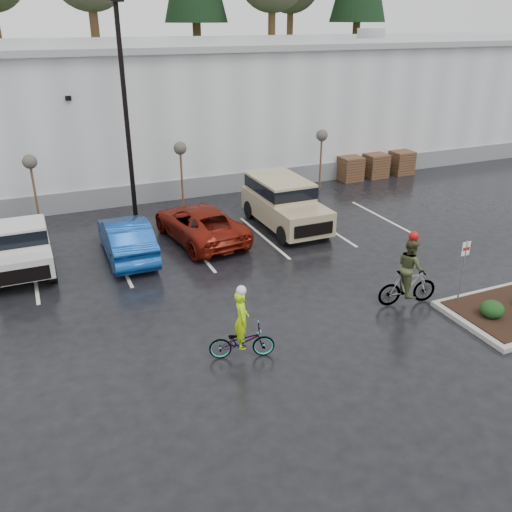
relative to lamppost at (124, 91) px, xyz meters
name	(u,v)px	position (x,y,z in m)	size (l,w,h in m)	color
ground	(359,333)	(4.00, -12.00, -5.69)	(120.00, 120.00, 0.00)	black
warehouse	(162,104)	(4.00, 9.99, -2.04)	(60.50, 15.50, 7.20)	silver
wooded_ridge	(103,79)	(4.00, 33.00, -2.69)	(80.00, 25.00, 6.00)	#293F1A
lamppost	(124,91)	(0.00, 0.00, 0.00)	(0.50, 1.00, 9.22)	black
sapling_west	(30,166)	(-4.00, 1.00, -2.96)	(0.60, 0.60, 3.20)	#513020
sapling_mid	(180,152)	(2.50, 1.00, -2.96)	(0.60, 0.60, 3.20)	#513020
sapling_east	(322,139)	(10.00, 1.00, -2.96)	(0.60, 0.60, 3.20)	#513020
pallet_stack_a	(350,168)	(12.50, 2.00, -5.01)	(1.20, 1.20, 1.35)	#513020
pallet_stack_b	(375,165)	(14.20, 2.00, -5.01)	(1.20, 1.20, 1.35)	#513020
pallet_stack_c	(401,162)	(16.00, 2.00, -5.01)	(1.20, 1.20, 1.35)	#513020
shrub_a	(492,309)	(8.00, -13.00, -5.27)	(0.70, 0.70, 0.52)	black
fire_lane_sign	(463,265)	(7.80, -11.80, -4.28)	(0.30, 0.05, 2.20)	gray
pickup_white	(19,242)	(-4.83, -3.13, -4.71)	(2.10, 5.20, 1.96)	silver
car_blue	(126,238)	(-1.10, -3.77, -4.92)	(1.61, 4.63, 1.52)	navy
car_red	(200,223)	(1.98, -3.24, -4.96)	(2.41, 5.23, 1.45)	maroon
suv_tan	(286,205)	(5.87, -3.28, -4.66)	(2.20, 5.10, 2.06)	tan
cyclist_hivis	(242,335)	(0.41, -11.75, -5.01)	(1.87, 1.09, 2.14)	#3F3F44
cyclist_olive	(408,278)	(6.35, -11.07, -4.79)	(1.97, 0.98, 2.48)	#3F3F44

